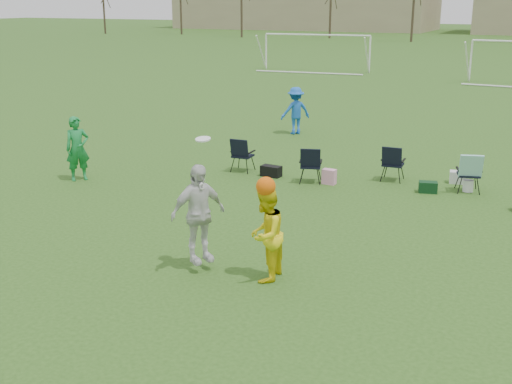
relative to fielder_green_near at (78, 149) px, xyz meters
The scene contains 6 objects.
ground 7.88m from the fielder_green_near, 39.17° to the right, with size 260.00×260.00×0.00m, color #294C18.
fielder_green_near is the anchor object (origin of this frame).
fielder_blue 8.78m from the fielder_green_near, 70.53° to the left, with size 1.09×0.63×1.69m, color blue.
center_contest 7.60m from the fielder_green_near, 29.69° to the right, with size 2.05×1.13×2.42m.
sideline_setup 9.19m from the fielder_green_near, 18.56° to the left, with size 9.50×2.15×1.90m.
goal_left 29.34m from the fielder_green_near, 97.70° to the left, with size 7.39×0.76×2.46m.
Camera 1 is at (5.40, -8.11, 4.67)m, focal length 45.00 mm.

